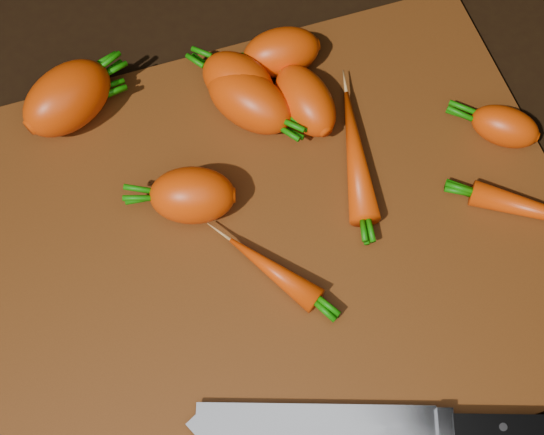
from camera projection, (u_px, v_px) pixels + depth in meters
name	position (u px, v px, depth m)	size (l,w,h in m)	color
ground	(276.00, 245.00, 0.65)	(2.00, 2.00, 0.01)	black
cutting_board	(276.00, 240.00, 0.64)	(0.50, 0.40, 0.01)	brown
carrot_0	(67.00, 98.00, 0.66)	(0.09, 0.06, 0.06)	#F13E00
carrot_1	(192.00, 195.00, 0.62)	(0.07, 0.05, 0.05)	#F13E00
carrot_2	(249.00, 101.00, 0.66)	(0.08, 0.05, 0.05)	#F13E00
carrot_3	(305.00, 101.00, 0.66)	(0.08, 0.04, 0.04)	#F13E00
carrot_4	(281.00, 52.00, 0.69)	(0.07, 0.04, 0.04)	#F13E00
carrot_5	(71.00, 103.00, 0.67)	(0.06, 0.04, 0.04)	#F13E00
carrot_6	(505.00, 126.00, 0.66)	(0.06, 0.03, 0.03)	#F13E00
carrot_7	(355.00, 154.00, 0.65)	(0.13, 0.03, 0.03)	#F13E00
carrot_9	(273.00, 270.00, 0.61)	(0.09, 0.02, 0.02)	#F13E00
carrot_10	(238.00, 82.00, 0.67)	(0.07, 0.05, 0.05)	#F13E00
knife	(340.00, 427.00, 0.56)	(0.29, 0.12, 0.02)	gray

